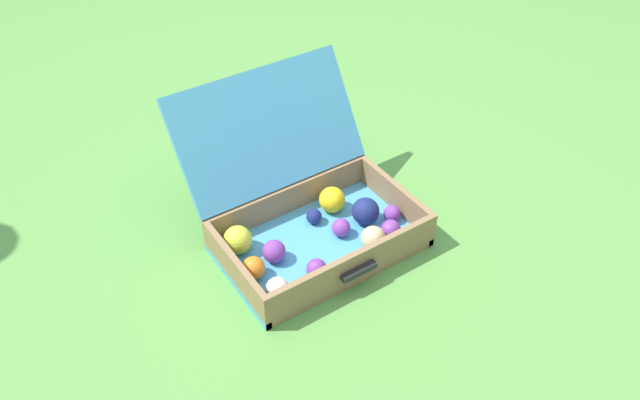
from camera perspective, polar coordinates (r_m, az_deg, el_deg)
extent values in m
plane|color=#569342|center=(1.82, 0.48, -5.82)|extent=(16.00, 16.00, 0.00)
cube|color=#4799C6|center=(1.86, 0.00, -4.05)|extent=(0.57, 0.36, 0.03)
cube|color=olive|center=(1.73, -7.68, -6.49)|extent=(0.02, 0.36, 0.12)
cube|color=olive|center=(1.95, 6.77, 0.11)|extent=(0.02, 0.36, 0.12)
cube|color=olive|center=(1.73, 3.12, -6.23)|extent=(0.53, 0.02, 0.12)
cube|color=olive|center=(1.93, -2.78, -0.14)|extent=(0.53, 0.02, 0.12)
cube|color=#4799C6|center=(1.88, -4.68, 6.44)|extent=(0.57, 0.21, 0.31)
cube|color=black|center=(1.71, 3.55, -6.47)|extent=(0.11, 0.02, 0.02)
sphere|color=white|center=(1.68, -3.87, -7.99)|extent=(0.06, 0.06, 0.06)
sphere|color=purple|center=(1.78, -4.18, -4.66)|extent=(0.07, 0.07, 0.07)
sphere|color=#CCDB38|center=(1.81, -7.45, -3.60)|extent=(0.08, 0.08, 0.08)
sphere|color=navy|center=(1.89, 4.14, -1.02)|extent=(0.08, 0.08, 0.08)
sphere|color=purple|center=(1.73, -0.31, -6.25)|extent=(0.06, 0.06, 0.06)
sphere|color=purple|center=(1.85, 6.42, -2.68)|extent=(0.06, 0.06, 0.06)
sphere|color=purple|center=(1.85, 1.92, -2.52)|extent=(0.06, 0.06, 0.06)
sphere|color=yellow|center=(1.92, 1.10, 0.03)|extent=(0.08, 0.08, 0.08)
sphere|color=#D1B784|center=(1.81, 4.84, -3.46)|extent=(0.07, 0.07, 0.07)
sphere|color=purple|center=(1.91, 6.53, -1.22)|extent=(0.05, 0.05, 0.05)
sphere|color=orange|center=(1.74, -6.05, -6.14)|extent=(0.07, 0.07, 0.07)
sphere|color=navy|center=(1.89, -0.55, -1.49)|extent=(0.05, 0.05, 0.05)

